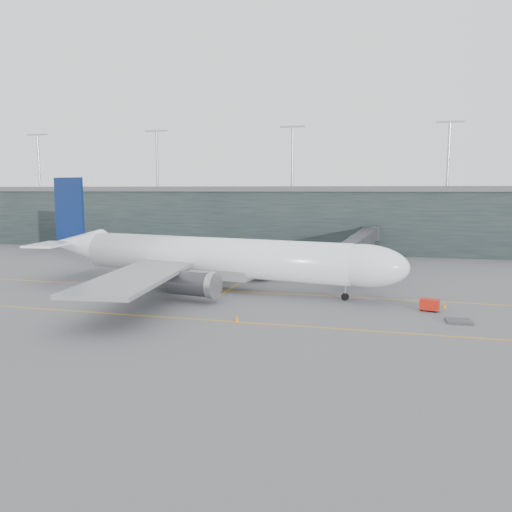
# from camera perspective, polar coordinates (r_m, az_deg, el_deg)

# --- Properties ---
(ground) EXTENTS (320.00, 320.00, 0.00)m
(ground) POSITION_cam_1_polar(r_m,az_deg,el_deg) (77.16, -5.97, -3.22)
(ground) COLOR #535257
(ground) RESTS_ON ground
(taxiline_a) EXTENTS (160.00, 0.25, 0.02)m
(taxiline_a) POSITION_cam_1_polar(r_m,az_deg,el_deg) (73.49, -7.05, -3.77)
(taxiline_a) COLOR orange
(taxiline_a) RESTS_ON ground
(taxiline_b) EXTENTS (160.00, 0.25, 0.02)m
(taxiline_b) POSITION_cam_1_polar(r_m,az_deg,el_deg) (59.24, -12.70, -6.67)
(taxiline_b) COLOR orange
(taxiline_b) RESTS_ON ground
(taxiline_lead_main) EXTENTS (0.25, 60.00, 0.02)m
(taxiline_lead_main) POSITION_cam_1_polar(r_m,az_deg,el_deg) (94.65, 1.06, -1.17)
(taxiline_lead_main) COLOR orange
(taxiline_lead_main) RESTS_ON ground
(terminal) EXTENTS (240.00, 36.00, 29.00)m
(terminal) POSITION_cam_1_polar(r_m,az_deg,el_deg) (131.92, 2.72, 4.62)
(terminal) COLOR black
(terminal) RESTS_ON ground
(main_aircraft) EXTENTS (58.42, 54.27, 16.42)m
(main_aircraft) POSITION_cam_1_polar(r_m,az_deg,el_deg) (73.16, -5.29, -0.15)
(main_aircraft) COLOR white
(main_aircraft) RESTS_ON ground
(jet_bridge) EXTENTS (6.69, 43.36, 6.44)m
(jet_bridge) POSITION_cam_1_polar(r_m,az_deg,el_deg) (95.57, 11.67, 1.66)
(jet_bridge) COLOR #2D2E33
(jet_bridge) RESTS_ON ground
(gse_cart) EXTENTS (2.40, 1.82, 1.46)m
(gse_cart) POSITION_cam_1_polar(r_m,az_deg,el_deg) (63.30, 19.22, -5.25)
(gse_cart) COLOR red
(gse_cart) RESTS_ON ground
(baggage_dolly) EXTENTS (2.75, 2.25, 0.26)m
(baggage_dolly) POSITION_cam_1_polar(r_m,az_deg,el_deg) (59.25, 22.16, -6.90)
(baggage_dolly) COLOR #39383E
(baggage_dolly) RESTS_ON ground
(uld_a) EXTENTS (2.49, 2.10, 2.06)m
(uld_a) POSITION_cam_1_polar(r_m,az_deg,el_deg) (88.07, -5.77, -1.16)
(uld_a) COLOR #353539
(uld_a) RESTS_ON ground
(uld_b) EXTENTS (2.02, 1.66, 1.75)m
(uld_b) POSITION_cam_1_polar(r_m,az_deg,el_deg) (87.98, -5.70, -1.28)
(uld_b) COLOR #353539
(uld_b) RESTS_ON ground
(uld_c) EXTENTS (2.41, 2.08, 1.94)m
(uld_c) POSITION_cam_1_polar(r_m,az_deg,el_deg) (85.61, -3.62, -1.43)
(uld_c) COLOR #353539
(uld_c) RESTS_ON ground
(cone_nose) EXTENTS (0.47, 0.47, 0.75)m
(cone_nose) POSITION_cam_1_polar(r_m,az_deg,el_deg) (65.71, 20.73, -5.24)
(cone_nose) COLOR orange
(cone_nose) RESTS_ON ground
(cone_wing_stbd) EXTENTS (0.48, 0.48, 0.76)m
(cone_wing_stbd) POSITION_cam_1_polar(r_m,az_deg,el_deg) (55.10, -2.20, -7.17)
(cone_wing_stbd) COLOR orange
(cone_wing_stbd) RESTS_ON ground
(cone_wing_port) EXTENTS (0.40, 0.40, 0.64)m
(cone_wing_port) POSITION_cam_1_polar(r_m,az_deg,el_deg) (86.21, 1.29, -1.83)
(cone_wing_port) COLOR red
(cone_wing_port) RESTS_ON ground
(cone_tail) EXTENTS (0.41, 0.41, 0.65)m
(cone_tail) POSITION_cam_1_polar(r_m,az_deg,el_deg) (72.04, -15.72, -3.98)
(cone_tail) COLOR #D43E0B
(cone_tail) RESTS_ON ground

